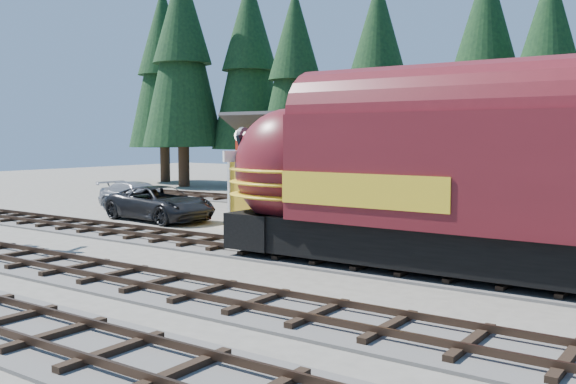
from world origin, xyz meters
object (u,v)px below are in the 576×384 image
Objects in this scene: pickup_truck_a at (160,203)px; depot at (381,166)px; caboose at (316,164)px; pickup_truck_b at (138,197)px; locomotive at (466,185)px.

depot is at bearing -72.44° from pickup_truck_a.
pickup_truck_a is (-2.89, -9.89, -1.71)m from caboose.
caboose is 1.77× the size of pickup_truck_b.
caboose is at bearing 137.42° from depot.
pickup_truck_b is at bearing 67.59° from pickup_truck_a.
caboose is at bearing 135.49° from locomotive.
locomotive is 19.97m from caboose.
locomotive is 17.72m from pickup_truck_a.
caboose is (-14.24, 14.00, -0.23)m from locomotive.
pickup_truck_a is at bearing -111.48° from pickup_truck_b.
depot is 0.72× the size of locomotive.
depot reaches higher than locomotive.
pickup_truck_a reaches higher than pickup_truck_b.
pickup_truck_b is (-4.00, 2.11, -0.04)m from pickup_truck_a.
pickup_truck_a is at bearing 166.52° from locomotive.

